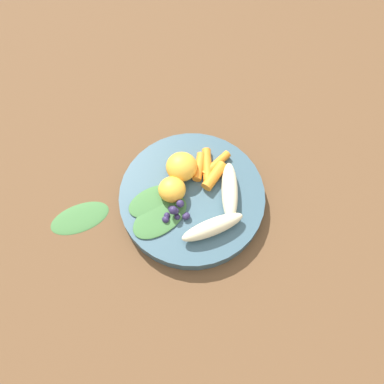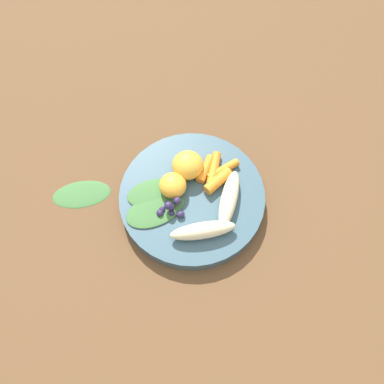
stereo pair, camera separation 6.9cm
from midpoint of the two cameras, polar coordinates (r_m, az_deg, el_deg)
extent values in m
plane|color=brown|center=(0.72, 2.72, -1.55)|extent=(2.40, 2.40, 0.00)
cylinder|color=#385666|center=(0.71, 2.76, -1.10)|extent=(0.26, 0.26, 0.03)
ellipsoid|color=beige|center=(0.69, 8.19, -1.27)|extent=(0.09, 0.10, 0.03)
ellipsoid|color=beige|center=(0.66, 4.57, -5.85)|extent=(0.11, 0.06, 0.03)
ellipsoid|color=#F4A833|center=(0.69, 0.09, 0.66)|extent=(0.05, 0.05, 0.04)
ellipsoid|color=#F4A833|center=(0.70, 2.18, 3.58)|extent=(0.06, 0.06, 0.04)
cylinder|color=orange|center=(0.70, 6.73, 1.01)|extent=(0.06, 0.04, 0.02)
cylinder|color=orange|center=(0.72, 7.19, 2.90)|extent=(0.06, 0.02, 0.01)
cylinder|color=orange|center=(0.72, 5.89, 3.05)|extent=(0.05, 0.06, 0.02)
cylinder|color=orange|center=(0.72, 4.71, 3.05)|extent=(0.05, 0.05, 0.02)
sphere|color=#2D234C|center=(0.68, -0.15, -2.61)|extent=(0.01, 0.01, 0.01)
sphere|color=#2D234C|center=(0.68, -0.03, -3.37)|extent=(0.01, 0.01, 0.01)
sphere|color=#2D234C|center=(0.68, -1.74, -3.36)|extent=(0.01, 0.01, 0.01)
sphere|color=#2D234C|center=(0.69, -0.73, -1.84)|extent=(0.01, 0.01, 0.01)
sphere|color=#2D234C|center=(0.68, 1.34, -3.48)|extent=(0.01, 0.01, 0.01)
sphere|color=#2D234C|center=(0.68, 0.76, -1.59)|extent=(0.01, 0.01, 0.01)
sphere|color=#2D234C|center=(0.68, -1.42, -2.83)|extent=(0.01, 0.01, 0.01)
sphere|color=#2D234C|center=(0.68, 1.12, -3.57)|extent=(0.01, 0.01, 0.01)
sphere|color=#2D234C|center=(0.67, -0.16, -2.47)|extent=(0.01, 0.01, 0.01)
sphere|color=#2D234C|center=(0.67, -0.47, -2.27)|extent=(0.01, 0.01, 0.01)
cylinder|color=white|center=(0.70, -0.66, -0.26)|extent=(0.04, 0.04, 0.00)
ellipsoid|color=#3D7038|center=(0.70, -2.84, -0.43)|extent=(0.10, 0.07, 0.01)
ellipsoid|color=#3D7038|center=(0.69, -2.53, -2.60)|extent=(0.11, 0.06, 0.01)
ellipsoid|color=#3D7038|center=(0.75, -13.07, -0.53)|extent=(0.12, 0.08, 0.01)
camera|label=1|loc=(0.03, -87.12, 5.99)|focal=37.22mm
camera|label=2|loc=(0.03, 92.88, -5.99)|focal=37.22mm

